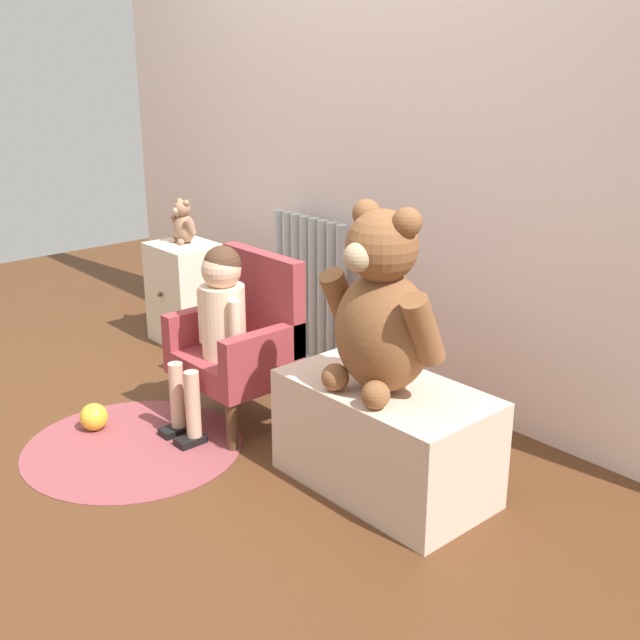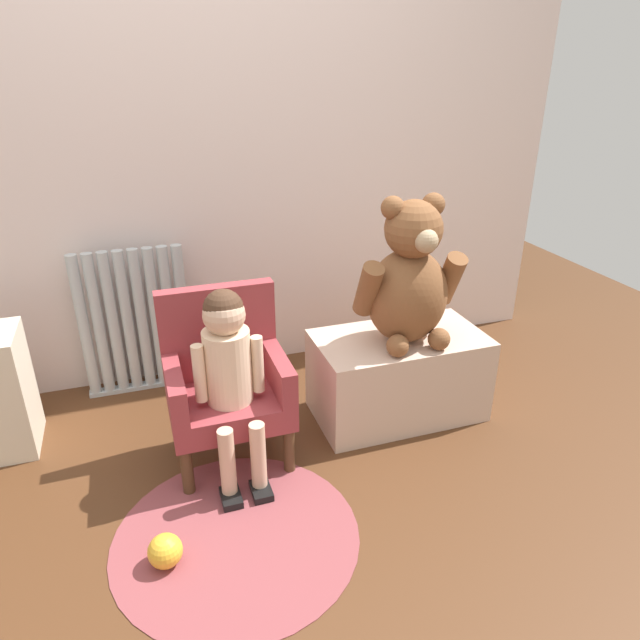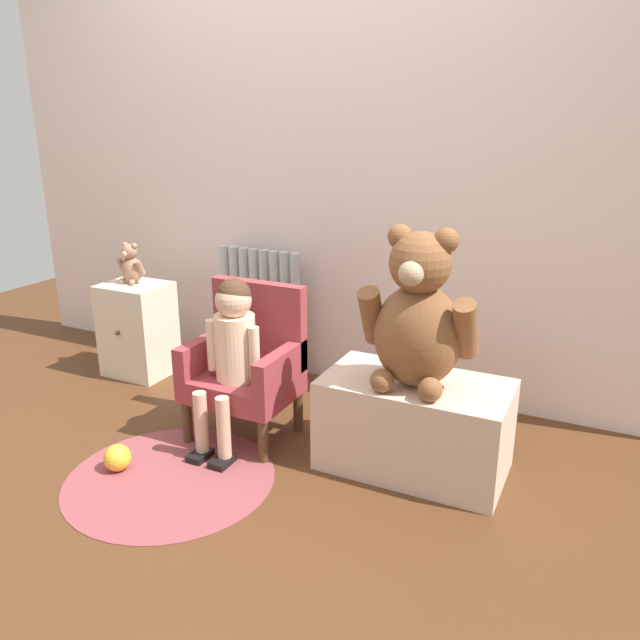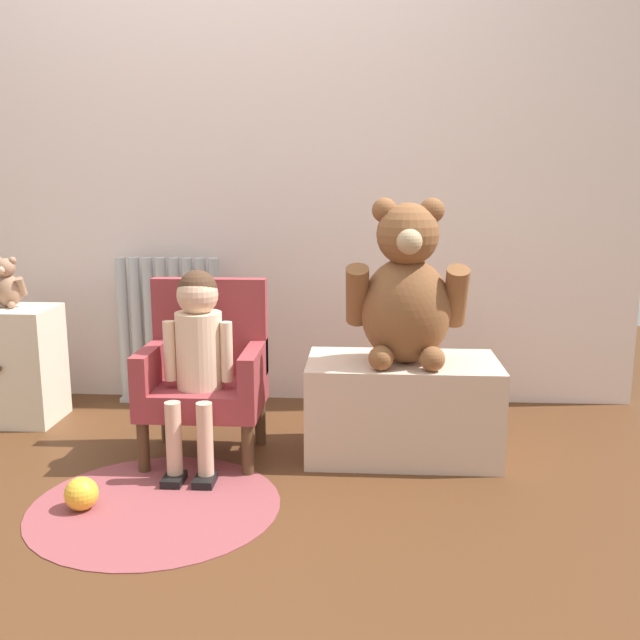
% 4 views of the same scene
% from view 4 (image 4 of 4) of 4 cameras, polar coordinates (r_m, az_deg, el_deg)
% --- Properties ---
extents(ground_plane, '(6.00, 6.00, 0.00)m').
position_cam_4_polar(ground_plane, '(2.48, -12.22, -14.00)').
color(ground_plane, '#4F2E18').
extents(back_wall, '(3.80, 0.05, 2.40)m').
position_cam_4_polar(back_wall, '(3.38, -7.60, 13.80)').
color(back_wall, silver).
rests_on(back_wall, ground_plane).
extents(radiator, '(0.50, 0.05, 0.69)m').
position_cam_4_polar(radiator, '(3.39, -11.94, -0.94)').
color(radiator, '#AEB8BC').
rests_on(radiator, ground_plane).
extents(small_dresser, '(0.34, 0.31, 0.50)m').
position_cam_4_polar(small_dresser, '(3.36, -23.06, -3.32)').
color(small_dresser, beige).
rests_on(small_dresser, ground_plane).
extents(child_armchair, '(0.44, 0.37, 0.67)m').
position_cam_4_polar(child_armchair, '(2.75, -9.15, -4.06)').
color(child_armchair, '#92343A').
rests_on(child_armchair, ground_plane).
extents(child_figure, '(0.25, 0.35, 0.72)m').
position_cam_4_polar(child_figure, '(2.61, -9.78, -1.64)').
color(child_figure, beige).
rests_on(child_figure, ground_plane).
extents(low_bench, '(0.72, 0.40, 0.37)m').
position_cam_4_polar(low_bench, '(2.76, 6.57, -6.97)').
color(low_bench, beige).
rests_on(low_bench, ground_plane).
extents(large_teddy_bear, '(0.44, 0.31, 0.61)m').
position_cam_4_polar(large_teddy_bear, '(2.62, 6.92, 2.24)').
color(large_teddy_bear, brown).
rests_on(large_teddy_bear, low_bench).
extents(small_teddy_bear, '(0.16, 0.11, 0.22)m').
position_cam_4_polar(small_teddy_bear, '(3.32, -23.75, 2.57)').
color(small_teddy_bear, '#966D54').
rests_on(small_teddy_bear, small_dresser).
extents(floor_rug, '(0.81, 0.81, 0.01)m').
position_cam_4_polar(floor_rug, '(2.45, -13.02, -14.23)').
color(floor_rug, brown).
rests_on(floor_rug, ground_plane).
extents(toy_ball, '(0.11, 0.11, 0.11)m').
position_cam_4_polar(toy_ball, '(2.47, -18.55, -13.04)').
color(toy_ball, gold).
rests_on(toy_ball, ground_plane).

